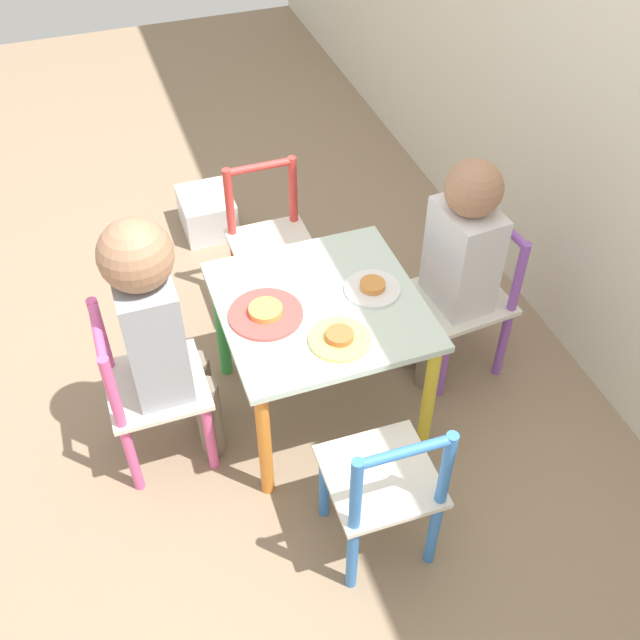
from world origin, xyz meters
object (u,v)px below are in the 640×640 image
(chair_purple, at_px, (467,300))
(chair_red, at_px, (271,246))
(kids_table, at_px, (320,321))
(chair_blue, at_px, (384,488))
(plate_right, at_px, (340,338))
(child_front, at_px, (157,325))
(plate_front, at_px, (266,313))
(plate_back, at_px, (372,288))
(child_back, at_px, (457,257))
(chair_pink, at_px, (148,391))
(storage_bin, at_px, (207,213))

(chair_purple, height_order, chair_red, same)
(kids_table, relative_size, chair_blue, 1.03)
(chair_red, bearing_deg, chair_blue, -90.52)
(kids_table, height_order, chair_purple, chair_purple)
(kids_table, distance_m, plate_right, 0.17)
(child_front, relative_size, plate_front, 4.06)
(child_front, distance_m, plate_back, 0.58)
(chair_purple, bearing_deg, child_front, -92.33)
(plate_front, bearing_deg, plate_back, 90.00)
(plate_back, distance_m, plate_front, 0.30)
(chair_red, xyz_separation_m, child_back, (0.45, 0.42, 0.19))
(chair_pink, xyz_separation_m, plate_front, (-0.00, 0.34, 0.18))
(chair_blue, relative_size, plate_right, 3.29)
(storage_bin, bearing_deg, child_front, -17.52)
(chair_red, relative_size, child_back, 0.70)
(plate_front, height_order, plate_right, same)
(chair_purple, distance_m, child_front, 0.94)
(kids_table, height_order, storage_bin, kids_table)
(child_back, relative_size, storage_bin, 3.24)
(child_back, height_order, plate_right, child_back)
(child_back, relative_size, plate_right, 4.72)
(chair_purple, bearing_deg, kids_table, -90.00)
(child_front, bearing_deg, chair_blue, -139.33)
(chair_blue, bearing_deg, plate_back, -107.07)
(child_front, xyz_separation_m, plate_right, (0.15, 0.43, -0.05))
(child_back, bearing_deg, child_front, -92.49)
(chair_blue, xyz_separation_m, plate_front, (-0.49, -0.14, 0.18))
(kids_table, bearing_deg, child_front, -89.87)
(chair_blue, height_order, plate_right, chair_blue)
(chair_purple, distance_m, plate_front, 0.66)
(chair_red, xyz_separation_m, storage_bin, (-0.50, -0.12, -0.18))
(chair_blue, relative_size, chair_red, 1.00)
(child_front, height_order, plate_back, child_front)
(chair_purple, bearing_deg, plate_back, -87.73)
(chair_red, distance_m, plate_back, 0.54)
(storage_bin, bearing_deg, chair_red, 13.01)
(storage_bin, bearing_deg, chair_purple, 32.44)
(chair_purple, xyz_separation_m, plate_right, (0.19, -0.48, 0.18))
(chair_pink, relative_size, plate_front, 2.64)
(chair_blue, distance_m, plate_front, 0.54)
(chair_blue, distance_m, child_front, 0.68)
(chair_pink, height_order, chair_red, same)
(chair_pink, distance_m, chair_blue, 0.68)
(chair_pink, relative_size, child_front, 0.65)
(chair_pink, bearing_deg, plate_right, -107.18)
(chair_blue, bearing_deg, storage_bin, -84.80)
(child_back, xyz_separation_m, storage_bin, (-0.95, -0.54, -0.37))
(plate_back, xyz_separation_m, plate_front, (-0.00, -0.30, 0.00))
(kids_table, bearing_deg, plate_front, -90.00)
(kids_table, relative_size, chair_purple, 1.03)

